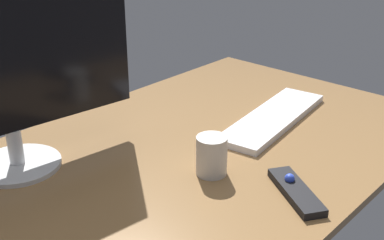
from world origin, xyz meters
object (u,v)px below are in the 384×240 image
object	(u,v)px
media_remote	(296,191)
coffee_mug	(212,156)
keyboard	(273,118)
monitor	(1,57)

from	to	relation	value
media_remote	coffee_mug	xyz separation A→B (cm)	(-4.99, 19.09, 3.63)
keyboard	coffee_mug	size ratio (longest dim) A/B	4.81
keyboard	monitor	bearing A→B (deg)	146.57
coffee_mug	monitor	bearing A→B (deg)	128.05
keyboard	media_remote	world-z (taller)	media_remote
keyboard	media_remote	distance (cm)	38.31
monitor	media_remote	bearing A→B (deg)	-51.79
keyboard	coffee_mug	distance (cm)	34.76
coffee_mug	keyboard	bearing A→B (deg)	9.75
monitor	coffee_mug	size ratio (longest dim) A/B	6.80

